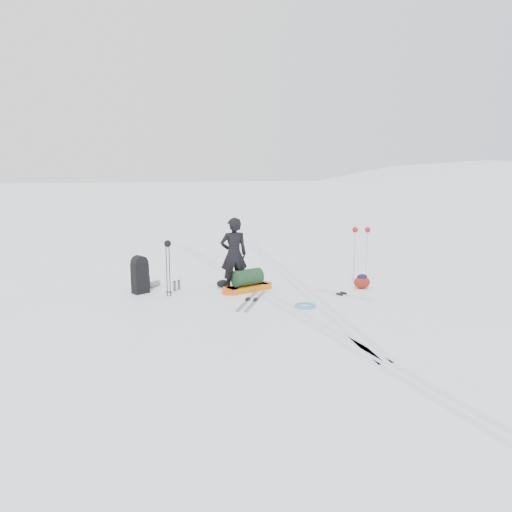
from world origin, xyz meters
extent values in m
plane|color=white|center=(0.00, 0.00, 0.00)|extent=(200.00, 200.00, 0.00)
ellipsoid|color=white|center=(90.00, 90.00, -75.00)|extent=(256.00, 192.00, 160.00)
cube|color=silver|center=(-0.12, 0.00, 0.00)|extent=(1.40, 17.97, 0.01)
cube|color=silver|center=(0.12, 0.00, 0.00)|extent=(1.40, 17.97, 0.01)
cube|color=silver|center=(1.28, 2.00, 0.00)|extent=(2.09, 13.88, 0.01)
cube|color=silver|center=(1.52, 2.00, 0.00)|extent=(2.09, 13.88, 0.01)
imported|color=black|center=(-0.63, 0.57, 0.95)|extent=(0.72, 0.50, 1.91)
cube|color=orange|center=(-0.30, 0.47, 0.07)|extent=(1.25, 0.81, 0.14)
cylinder|color=#EF520E|center=(0.21, 0.63, 0.07)|extent=(0.53, 0.53, 0.14)
cylinder|color=#EC4D0D|center=(-0.80, 0.31, 0.07)|extent=(0.53, 0.53, 0.14)
cylinder|color=black|center=(-0.30, 0.47, 0.36)|extent=(0.86, 0.64, 0.42)
cube|color=black|center=(-2.95, 1.08, 0.38)|extent=(0.46, 0.41, 0.76)
cylinder|color=black|center=(-2.95, 1.08, 0.79)|extent=(0.45, 0.39, 0.37)
cube|color=black|center=(-2.78, 1.19, 0.27)|extent=(0.16, 0.21, 0.33)
cylinder|color=slate|center=(-2.64, 1.59, 0.08)|extent=(0.56, 0.51, 0.16)
cylinder|color=black|center=(-2.34, 0.59, 0.65)|extent=(0.03, 0.03, 1.30)
cylinder|color=black|center=(-2.28, 0.54, 0.65)|extent=(0.03, 0.03, 1.30)
torus|color=black|center=(-2.34, 0.59, 0.10)|extent=(0.11, 0.11, 0.01)
torus|color=black|center=(-2.28, 0.54, 0.10)|extent=(0.11, 0.11, 0.01)
sphere|color=black|center=(-2.31, 0.56, 1.32)|extent=(0.17, 0.17, 0.17)
cylinder|color=#B2B4B9|center=(2.77, 0.43, 0.73)|extent=(0.03, 0.03, 1.45)
cylinder|color=silver|center=(3.10, 0.32, 0.73)|extent=(0.03, 0.03, 1.45)
torus|color=#A0A2A7|center=(2.77, 0.43, 0.11)|extent=(0.12, 0.12, 0.01)
torus|color=#A3A4AA|center=(3.10, 0.32, 0.11)|extent=(0.12, 0.12, 0.01)
sphere|color=maroon|center=(2.77, 0.43, 1.48)|extent=(0.16, 0.16, 0.16)
sphere|color=maroon|center=(3.10, 0.32, 1.48)|extent=(0.16, 0.16, 0.16)
cube|color=#9C9FA5|center=(-0.42, -0.58, 0.01)|extent=(1.08, 1.66, 0.02)
cube|color=#9C9EA4|center=(-0.58, -0.48, 0.01)|extent=(1.08, 1.66, 0.02)
cube|color=black|center=(-0.42, -0.58, 0.04)|extent=(0.16, 0.20, 0.05)
cube|color=black|center=(-0.58, -0.48, 0.04)|extent=(0.16, 0.20, 0.05)
cube|color=silver|center=(1.73, -0.75, 0.01)|extent=(0.89, 1.53, 0.02)
cube|color=silver|center=(1.88, -0.67, 0.01)|extent=(0.89, 1.53, 0.02)
cube|color=black|center=(1.73, -0.75, 0.04)|extent=(0.14, 0.18, 0.05)
cube|color=black|center=(1.88, -0.67, 0.04)|extent=(0.14, 0.18, 0.05)
torus|color=#55A0CF|center=(0.51, -1.38, 0.03)|extent=(0.54, 0.54, 0.05)
torus|color=#5BAFDD|center=(0.52, -1.34, 0.04)|extent=(0.42, 0.42, 0.05)
ellipsoid|color=maroon|center=(2.66, -0.23, 0.16)|extent=(0.48, 0.38, 0.32)
ellipsoid|color=black|center=(2.66, -0.23, 0.31)|extent=(0.31, 0.25, 0.16)
cylinder|color=#515558|center=(-2.09, 1.04, 0.12)|extent=(0.07, 0.07, 0.24)
cylinder|color=#595D61|center=(-1.95, 1.19, 0.11)|extent=(0.07, 0.07, 0.22)
cylinder|color=black|center=(-2.09, 1.04, 0.25)|extent=(0.06, 0.06, 0.03)
cylinder|color=black|center=(-1.95, 1.19, 0.23)|extent=(0.06, 0.06, 0.03)
ellipsoid|color=black|center=(-0.81, 1.04, 0.10)|extent=(0.34, 0.26, 0.21)
camera|label=1|loc=(-4.04, -11.53, 3.15)|focal=35.00mm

